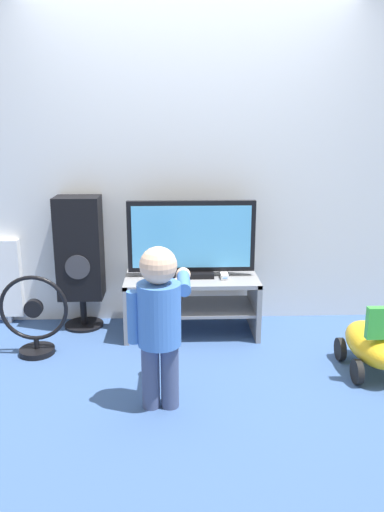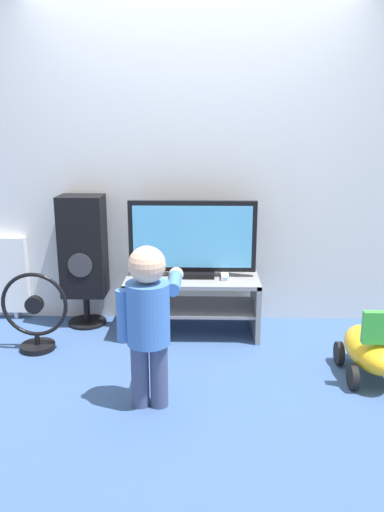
{
  "view_description": "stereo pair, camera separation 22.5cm",
  "coord_description": "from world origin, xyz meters",
  "px_view_note": "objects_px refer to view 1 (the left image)",
  "views": [
    {
      "loc": [
        -0.14,
        -3.39,
        1.57
      ],
      "look_at": [
        0.0,
        0.15,
        0.64
      ],
      "focal_mm": 35.0,
      "sensor_mm": 36.0,
      "label": 1
    },
    {
      "loc": [
        0.09,
        -3.39,
        1.57
      ],
      "look_at": [
        0.0,
        0.15,
        0.64
      ],
      "focal_mm": 35.0,
      "sensor_mm": 36.0,
      "label": 2
    }
  ],
  "objects_px": {
    "child": "(160,315)",
    "remote_primary": "(150,282)",
    "speaker_tower": "(80,250)",
    "ride_on_toy": "(373,344)",
    "floor_fan": "(35,320)",
    "game_console": "(224,275)",
    "television": "(191,240)",
    "remote_secondary": "(178,279)"
  },
  "relations": [
    {
      "from": "floor_fan",
      "to": "ride_on_toy",
      "type": "relative_size",
      "value": 0.98
    },
    {
      "from": "child",
      "to": "ride_on_toy",
      "type": "height_order",
      "value": "child"
    },
    {
      "from": "television",
      "to": "child",
      "type": "height_order",
      "value": "television"
    },
    {
      "from": "game_console",
      "to": "remote_primary",
      "type": "height_order",
      "value": "game_console"
    },
    {
      "from": "child",
      "to": "ride_on_toy",
      "type": "xyz_separation_m",
      "value": [
        1.38,
        0.36,
        -0.37
      ]
    },
    {
      "from": "floor_fan",
      "to": "remote_primary",
      "type": "bearing_deg",
      "value": 13.92
    },
    {
      "from": "remote_primary",
      "to": "speaker_tower",
      "type": "height_order",
      "value": "speaker_tower"
    },
    {
      "from": "ride_on_toy",
      "to": "game_console",
      "type": "bearing_deg",
      "value": 143.97
    },
    {
      "from": "floor_fan",
      "to": "speaker_tower",
      "type": "bearing_deg",
      "value": 63.34
    },
    {
      "from": "speaker_tower",
      "to": "game_console",
      "type": "bearing_deg",
      "value": -9.0
    },
    {
      "from": "game_console",
      "to": "remote_secondary",
      "type": "relative_size",
      "value": 1.21
    },
    {
      "from": "television",
      "to": "remote_secondary",
      "type": "bearing_deg",
      "value": -130.52
    },
    {
      "from": "floor_fan",
      "to": "child",
      "type": "bearing_deg",
      "value": -38.34
    },
    {
      "from": "speaker_tower",
      "to": "ride_on_toy",
      "type": "xyz_separation_m",
      "value": [
        2.02,
        -0.84,
        -0.44
      ]
    },
    {
      "from": "game_console",
      "to": "floor_fan",
      "type": "xyz_separation_m",
      "value": [
        -1.36,
        -0.32,
        -0.21
      ]
    },
    {
      "from": "game_console",
      "to": "speaker_tower",
      "type": "relative_size",
      "value": 0.15
    },
    {
      "from": "child",
      "to": "remote_primary",
      "type": "bearing_deg",
      "value": 95.81
    },
    {
      "from": "television",
      "to": "floor_fan",
      "type": "bearing_deg",
      "value": -161.56
    },
    {
      "from": "game_console",
      "to": "remote_secondary",
      "type": "xyz_separation_m",
      "value": [
        -0.35,
        -0.07,
        -0.01
      ]
    },
    {
      "from": "speaker_tower",
      "to": "floor_fan",
      "type": "relative_size",
      "value": 1.81
    },
    {
      "from": "television",
      "to": "ride_on_toy",
      "type": "height_order",
      "value": "television"
    },
    {
      "from": "game_console",
      "to": "speaker_tower",
      "type": "xyz_separation_m",
      "value": [
        -1.11,
        0.18,
        0.16
      ]
    },
    {
      "from": "game_console",
      "to": "ride_on_toy",
      "type": "bearing_deg",
      "value": -36.03
    },
    {
      "from": "game_console",
      "to": "child",
      "type": "height_order",
      "value": "child"
    },
    {
      "from": "speaker_tower",
      "to": "ride_on_toy",
      "type": "distance_m",
      "value": 2.23
    },
    {
      "from": "television",
      "to": "game_console",
      "type": "height_order",
      "value": "television"
    },
    {
      "from": "remote_secondary",
      "to": "speaker_tower",
      "type": "height_order",
      "value": "speaker_tower"
    },
    {
      "from": "speaker_tower",
      "to": "ride_on_toy",
      "type": "bearing_deg",
      "value": -22.56
    },
    {
      "from": "speaker_tower",
      "to": "television",
      "type": "bearing_deg",
      "value": -8.15
    },
    {
      "from": "television",
      "to": "remote_primary",
      "type": "distance_m",
      "value": 0.45
    },
    {
      "from": "game_console",
      "to": "speaker_tower",
      "type": "bearing_deg",
      "value": 171.0
    },
    {
      "from": "remote_primary",
      "to": "ride_on_toy",
      "type": "bearing_deg",
      "value": -20.39
    },
    {
      "from": "remote_primary",
      "to": "remote_secondary",
      "type": "relative_size",
      "value": 0.99
    },
    {
      "from": "television",
      "to": "speaker_tower",
      "type": "xyz_separation_m",
      "value": [
        -0.86,
        0.12,
        -0.11
      ]
    },
    {
      "from": "remote_secondary",
      "to": "game_console",
      "type": "bearing_deg",
      "value": 11.6
    },
    {
      "from": "remote_primary",
      "to": "floor_fan",
      "type": "xyz_separation_m",
      "value": [
        -0.8,
        -0.2,
        -0.2
      ]
    },
    {
      "from": "child",
      "to": "floor_fan",
      "type": "xyz_separation_m",
      "value": [
        -0.89,
        0.71,
        -0.3
      ]
    },
    {
      "from": "remote_secondary",
      "to": "ride_on_toy",
      "type": "distance_m",
      "value": 1.42
    },
    {
      "from": "remote_secondary",
      "to": "ride_on_toy",
      "type": "height_order",
      "value": "ride_on_toy"
    },
    {
      "from": "game_console",
      "to": "remote_primary",
      "type": "bearing_deg",
      "value": -167.82
    },
    {
      "from": "television",
      "to": "child",
      "type": "distance_m",
      "value": 1.11
    },
    {
      "from": "television",
      "to": "game_console",
      "type": "relative_size",
      "value": 6.02
    }
  ]
}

